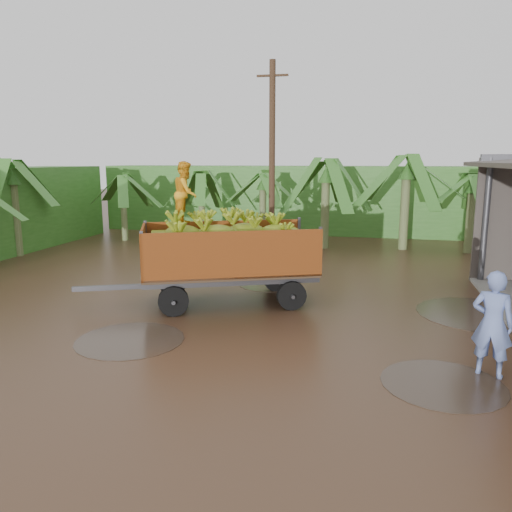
% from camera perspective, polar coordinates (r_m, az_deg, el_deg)
% --- Properties ---
extents(ground, '(100.00, 100.00, 0.00)m').
position_cam_1_polar(ground, '(12.23, 4.41, -7.88)').
color(ground, black).
rests_on(ground, ground).
extents(hedge_north, '(22.00, 3.00, 3.60)m').
position_cam_1_polar(hedge_north, '(27.78, 5.31, 6.50)').
color(hedge_north, '#2D661E').
rests_on(hedge_north, ground).
extents(banana_trailer, '(6.47, 3.90, 3.90)m').
position_cam_1_polar(banana_trailer, '(13.78, -3.28, 0.45)').
color(banana_trailer, '#A34B17').
rests_on(banana_trailer, ground).
extents(man_blue, '(0.85, 0.71, 2.00)m').
position_cam_1_polar(man_blue, '(10.14, 25.40, -7.00)').
color(man_blue, '#677BBC').
rests_on(man_blue, ground).
extents(utility_pole, '(1.20, 0.24, 7.59)m').
position_cam_1_polar(utility_pole, '(19.54, 1.84, 10.70)').
color(utility_pole, '#47301E').
rests_on(utility_pole, ground).
extents(banana_plants, '(24.71, 20.15, 4.22)m').
position_cam_1_polar(banana_plants, '(19.79, -5.74, 4.86)').
color(banana_plants, '#2D661E').
rests_on(banana_plants, ground).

